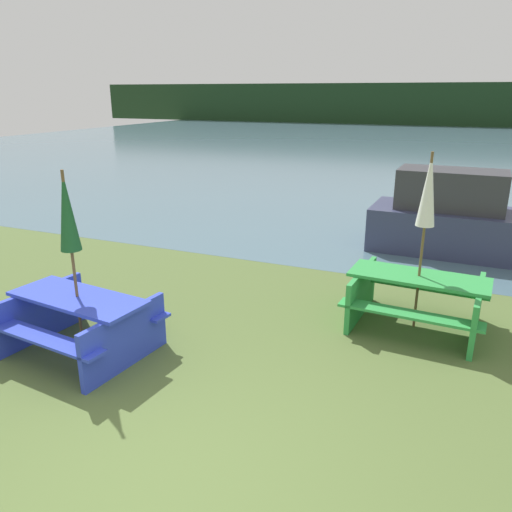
% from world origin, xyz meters
% --- Properties ---
extents(ground_plane, '(60.00, 60.00, 0.00)m').
position_xyz_m(ground_plane, '(0.00, 0.00, 0.00)').
color(ground_plane, '#516633').
extents(water, '(60.00, 50.00, 0.00)m').
position_xyz_m(water, '(0.00, 30.79, -0.00)').
color(water, slate).
rests_on(water, ground_plane).
extents(far_treeline, '(80.00, 1.60, 4.00)m').
position_xyz_m(far_treeline, '(0.00, 50.79, 2.00)').
color(far_treeline, '#193319').
rests_on(far_treeline, water).
extents(picnic_table_blue, '(1.92, 1.57, 0.76)m').
position_xyz_m(picnic_table_blue, '(-2.17, 1.67, 0.46)').
color(picnic_table_blue, blue).
rests_on(picnic_table_blue, ground_plane).
extents(picnic_table_green, '(1.92, 1.49, 0.76)m').
position_xyz_m(picnic_table_green, '(1.64, 4.05, 0.46)').
color(picnic_table_green, green).
rests_on(picnic_table_green, ground_plane).
extents(umbrella_white, '(0.25, 0.25, 2.44)m').
position_xyz_m(umbrella_white, '(1.64, 4.05, 1.92)').
color(umbrella_white, brown).
rests_on(umbrella_white, ground_plane).
extents(umbrella_darkgreen, '(0.25, 0.25, 2.31)m').
position_xyz_m(umbrella_darkgreen, '(-2.17, 1.67, 1.80)').
color(umbrella_darkgreen, brown).
rests_on(umbrella_darkgreen, ground_plane).
extents(boat, '(4.73, 1.64, 1.68)m').
position_xyz_m(boat, '(2.47, 7.97, 0.63)').
color(boat, '#333856').
rests_on(boat, water).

